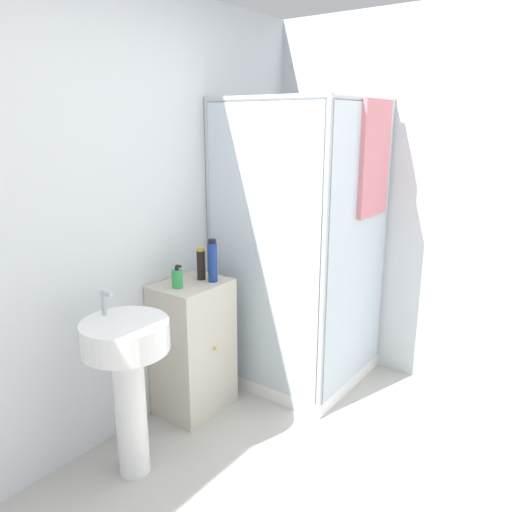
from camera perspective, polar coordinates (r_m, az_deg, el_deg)
name	(u,v)px	position (r m, az deg, el deg)	size (l,w,h in m)	color
wall_back	(105,224)	(2.81, -16.86, 3.53)	(6.40, 0.06, 2.50)	silver
shower_enclosure	(304,307)	(3.49, 5.55, -5.86)	(0.90, 0.93, 1.93)	white
vanity_cabinet	(193,347)	(3.19, -7.17, -10.26)	(0.45, 0.37, 0.84)	beige
sink	(128,366)	(2.62, -14.47, -12.09)	(0.43, 0.43, 0.98)	white
soap_dispenser	(177,278)	(2.94, -9.00, -2.54)	(0.06, 0.06, 0.14)	green
shampoo_bottle_tall_black	(201,264)	(3.06, -6.30, -0.89)	(0.05, 0.05, 0.20)	black
shampoo_bottle_blue	(213,261)	(3.01, -4.99, -0.59)	(0.06, 0.06, 0.26)	navy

